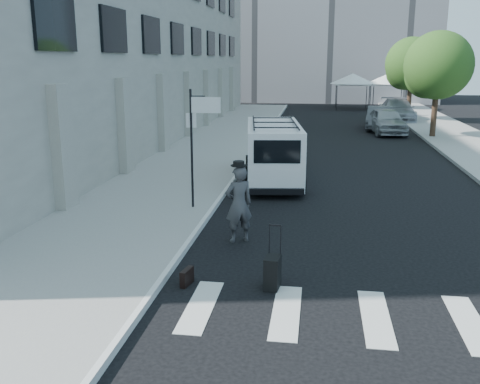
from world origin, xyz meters
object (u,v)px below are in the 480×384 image
(briefcase, at_px, (187,277))
(suitcase, at_px, (272,272))
(cargo_van, at_px, (273,152))
(parked_car_c, at_px, (397,110))
(businessman, at_px, (239,204))
(parked_car_a, at_px, (386,121))
(parked_car_b, at_px, (379,118))

(briefcase, xyz_separation_m, suitcase, (1.74, 0.09, 0.17))
(cargo_van, height_order, parked_car_c, cargo_van)
(briefcase, bearing_deg, parked_car_c, 86.57)
(businessman, xyz_separation_m, parked_car_a, (6.01, 21.04, -0.18))
(businessman, xyz_separation_m, parked_car_c, (7.61, 28.14, -0.16))
(parked_car_b, bearing_deg, briefcase, -96.57)
(parked_car_a, bearing_deg, parked_car_b, 87.88)
(briefcase, bearing_deg, suitcase, 14.58)
(parked_car_c, bearing_deg, parked_car_a, -101.48)
(cargo_van, bearing_deg, businessman, -99.61)
(briefcase, xyz_separation_m, parked_car_a, (6.66, 23.84, 0.62))
(parked_car_a, bearing_deg, cargo_van, -118.81)
(parked_car_b, bearing_deg, cargo_van, -101.42)
(parked_car_a, bearing_deg, businessman, -112.65)
(suitcase, bearing_deg, parked_car_c, 84.24)
(parked_car_a, distance_m, parked_car_b, 2.18)
(briefcase, distance_m, suitcase, 1.75)
(parked_car_a, distance_m, parked_car_c, 7.29)
(cargo_van, bearing_deg, parked_car_b, 63.77)
(businessman, distance_m, parked_car_b, 23.93)
(suitcase, relative_size, parked_car_a, 0.28)
(briefcase, bearing_deg, businessman, 88.43)
(suitcase, height_order, parked_car_b, parked_car_b)
(suitcase, distance_m, parked_car_c, 31.54)
(suitcase, bearing_deg, parked_car_b, 85.82)
(parked_car_b, xyz_separation_m, parked_car_c, (1.78, 4.93, 0.08))
(parked_car_a, xyz_separation_m, parked_car_b, (-0.17, 2.17, -0.06))
(cargo_van, height_order, parked_car_a, cargo_van)
(businessman, relative_size, parked_car_c, 0.35)
(briefcase, height_order, cargo_van, cargo_van)
(businessman, bearing_deg, parked_car_c, -134.46)
(parked_car_b, relative_size, parked_car_c, 0.79)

